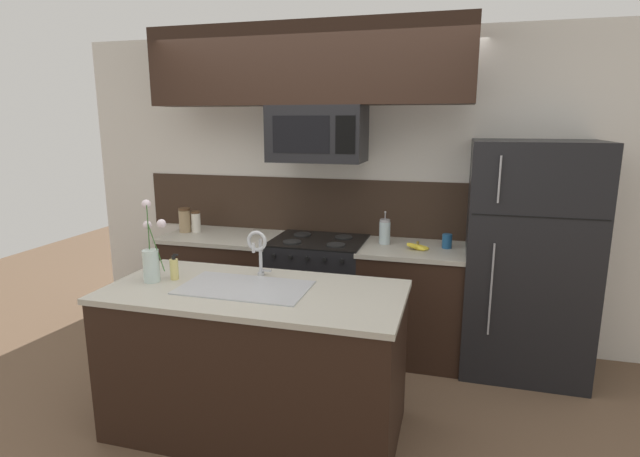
{
  "coord_description": "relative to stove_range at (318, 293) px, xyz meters",
  "views": [
    {
      "loc": [
        1.08,
        -2.95,
        1.89
      ],
      "look_at": [
        0.19,
        0.27,
        1.16
      ],
      "focal_mm": 28.0,
      "sensor_mm": 36.0,
      "label": 1
    }
  ],
  "objects": [
    {
      "name": "ground_plane",
      "position": [
        -0.0,
        -0.9,
        -0.46
      ],
      "size": [
        10.0,
        10.0,
        0.0
      ],
      "primitive_type": "plane",
      "color": "brown"
    },
    {
      "name": "rear_partition",
      "position": [
        0.3,
        0.38,
        0.84
      ],
      "size": [
        5.2,
        0.1,
        2.6
      ],
      "primitive_type": "cube",
      "color": "silver",
      "rests_on": "ground"
    },
    {
      "name": "splash_band",
      "position": [
        -0.0,
        0.32,
        0.69
      ],
      "size": [
        3.47,
        0.01,
        0.48
      ],
      "primitive_type": "cube",
      "color": "#332319",
      "rests_on": "rear_partition"
    },
    {
      "name": "back_counter_left",
      "position": [
        -0.86,
        0.0,
        -0.01
      ],
      "size": [
        0.99,
        0.65,
        0.91
      ],
      "color": "black",
      "rests_on": "ground"
    },
    {
      "name": "back_counter_right",
      "position": [
        0.78,
        0.0,
        -0.01
      ],
      "size": [
        0.82,
        0.65,
        0.91
      ],
      "color": "black",
      "rests_on": "ground"
    },
    {
      "name": "stove_range",
      "position": [
        0.0,
        0.0,
        0.0
      ],
      "size": [
        0.76,
        0.64,
        0.93
      ],
      "color": "black",
      "rests_on": "ground"
    },
    {
      "name": "microwave",
      "position": [
        0.0,
        -0.02,
        1.32
      ],
      "size": [
        0.74,
        0.4,
        0.43
      ],
      "color": "black"
    },
    {
      "name": "upper_cabinet_band",
      "position": [
        -0.08,
        -0.05,
        1.84
      ],
      "size": [
        2.51,
        0.34,
        0.6
      ],
      "primitive_type": "cube",
      "color": "black"
    },
    {
      "name": "refrigerator",
      "position": [
        1.61,
        0.02,
        0.41
      ],
      "size": [
        0.89,
        0.74,
        1.75
      ],
      "color": "black",
      "rests_on": "ground"
    },
    {
      "name": "storage_jar_tall",
      "position": [
        -1.24,
        0.01,
        0.56
      ],
      "size": [
        0.1,
        0.1,
        0.22
      ],
      "color": "#997F5B",
      "rests_on": "back_counter_left"
    },
    {
      "name": "storage_jar_medium",
      "position": [
        -1.14,
        0.04,
        0.54
      ],
      "size": [
        0.08,
        0.08,
        0.19
      ],
      "color": "silver",
      "rests_on": "back_counter_left"
    },
    {
      "name": "banana_bunch",
      "position": [
        0.81,
        -0.06,
        0.47
      ],
      "size": [
        0.19,
        0.13,
        0.08
      ],
      "color": "yellow",
      "rests_on": "back_counter_right"
    },
    {
      "name": "french_press",
      "position": [
        0.54,
        0.06,
        0.55
      ],
      "size": [
        0.09,
        0.09,
        0.27
      ],
      "color": "silver",
      "rests_on": "back_counter_right"
    },
    {
      "name": "coffee_tin",
      "position": [
        1.03,
        0.05,
        0.5
      ],
      "size": [
        0.08,
        0.08,
        0.11
      ],
      "primitive_type": "cylinder",
      "color": "#1E5184",
      "rests_on": "back_counter_right"
    },
    {
      "name": "island_counter",
      "position": [
        -0.04,
        -1.25,
        -0.01
      ],
      "size": [
        1.77,
        0.85,
        0.91
      ],
      "color": "black",
      "rests_on": "ground"
    },
    {
      "name": "kitchen_sink",
      "position": [
        -0.11,
        -1.25,
        0.38
      ],
      "size": [
        0.76,
        0.44,
        0.16
      ],
      "color": "#ADAFB5",
      "rests_on": "island_counter"
    },
    {
      "name": "sink_faucet",
      "position": [
        -0.1,
        -1.03,
        0.65
      ],
      "size": [
        0.14,
        0.14,
        0.31
      ],
      "color": "#B7BABF",
      "rests_on": "island_counter"
    },
    {
      "name": "dish_soap_bottle",
      "position": [
        -0.6,
        -1.21,
        0.52
      ],
      "size": [
        0.06,
        0.05,
        0.16
      ],
      "color": "#DBCC75",
      "rests_on": "island_counter"
    },
    {
      "name": "flower_vase",
      "position": [
        -0.71,
        -1.28,
        0.59
      ],
      "size": [
        0.16,
        0.11,
        0.51
      ],
      "color": "silver",
      "rests_on": "island_counter"
    }
  ]
}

